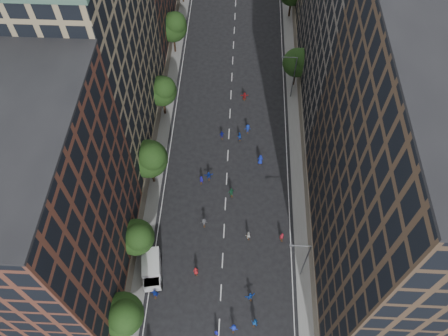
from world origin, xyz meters
name	(u,v)px	position (x,y,z in m)	size (l,w,h in m)	color
ground	(230,116)	(0.00, 40.00, 0.00)	(240.00, 240.00, 0.00)	black
sidewalk_left	(166,82)	(-12.00, 47.50, 0.07)	(4.00, 105.00, 0.15)	slate
sidewalk_right	(298,87)	(12.00, 47.50, 0.07)	(4.00, 105.00, 0.15)	slate
bldg_left_a	(45,220)	(-19.00, 11.00, 15.00)	(14.00, 22.00, 30.00)	#532B1F
bldg_left_b	(89,55)	(-19.00, 35.00, 17.00)	(14.00, 26.00, 34.00)	#857557
bldg_right_a	(404,187)	(19.00, 15.00, 18.00)	(14.00, 30.00, 36.00)	#423123
bldg_right_b	(363,24)	(19.00, 44.00, 16.50)	(14.00, 28.00, 33.00)	#5D554D
tree_left_0	(123,315)	(-11.01, 3.85, 5.96)	(5.20, 5.20, 8.83)	black
tree_left_1	(137,237)	(-11.02, 13.86, 5.55)	(4.80, 4.80, 8.21)	black
tree_left_2	(150,158)	(-10.99, 25.83, 6.36)	(5.60, 5.60, 9.45)	black
tree_left_3	(162,90)	(-11.02, 39.85, 5.82)	(5.00, 5.00, 8.58)	black
tree_left_4	(173,26)	(-11.00, 55.84, 6.10)	(5.40, 5.40, 9.08)	black
tree_right_a	(298,62)	(11.38, 47.85, 5.63)	(5.00, 5.00, 8.39)	black
streetlamp_near	(304,259)	(10.37, 12.00, 5.17)	(2.64, 0.22, 9.06)	#595B60
streetlamp_far	(293,75)	(10.37, 45.00, 5.17)	(2.64, 0.22, 9.06)	#595B60
cargo_van	(152,269)	(-9.32, 11.31, 1.47)	(3.25, 5.55, 2.79)	silver
skater_1	(217,333)	(-0.27, 3.65, 0.75)	(0.55, 0.36, 1.50)	#161AB4
skater_2	(255,322)	(4.43, 5.15, 0.87)	(0.85, 0.66, 1.74)	#1550AC
skater_3	(234,328)	(1.84, 4.28, 0.80)	(1.04, 0.60, 1.60)	#162BB7
skater_4	(155,293)	(-8.50, 8.16, 0.95)	(1.11, 0.46, 1.89)	#132B9D
skater_5	(250,296)	(3.85, 8.41, 0.78)	(1.44, 0.46, 1.55)	#143EA3
skater_6	(196,271)	(-3.47, 11.51, 0.77)	(0.76, 0.49, 1.55)	maroon
skater_7	(282,237)	(8.16, 17.08, 0.84)	(0.61, 0.40, 1.68)	maroon
skater_8	(248,235)	(3.43, 17.10, 0.79)	(0.77, 0.60, 1.59)	silver
skater_9	(204,222)	(-2.91, 18.84, 0.80)	(1.03, 0.59, 1.59)	#3D3D42
skater_10	(231,192)	(0.82, 24.03, 0.91)	(1.07, 0.44, 1.82)	#1B5B38
skater_11	(209,176)	(-2.77, 26.93, 0.78)	(1.44, 0.46, 1.55)	#132D9B
skater_12	(260,160)	(5.17, 30.21, 0.96)	(0.94, 0.61, 1.92)	#1529B1
skater_13	(201,180)	(-3.85, 26.13, 0.80)	(0.58, 0.38, 1.60)	#1915AD
skater_14	(239,136)	(1.71, 34.90, 0.80)	(0.78, 0.61, 1.60)	#143AA7
skater_15	(248,129)	(3.07, 36.56, 0.84)	(1.08, 0.62, 1.67)	#122C98
skater_16	(222,135)	(-1.14, 35.10, 0.75)	(0.88, 0.37, 1.50)	#131A9A
skater_17	(244,96)	(2.41, 44.00, 0.77)	(1.44, 0.46, 1.55)	maroon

